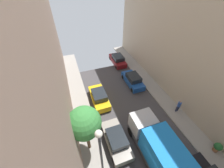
% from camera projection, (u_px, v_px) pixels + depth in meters
% --- Properties ---
extents(ground, '(32.00, 32.00, 0.00)m').
position_uv_depth(ground, '(159.00, 167.00, 11.74)').
color(ground, '#423F42').
extents(sidewalk_right, '(2.00, 44.00, 0.15)m').
position_uv_depth(sidewalk_right, '(204.00, 146.00, 12.98)').
color(sidewalk_right, gray).
rests_on(sidewalk_right, ground).
extents(parked_car_left_3, '(1.78, 4.20, 1.57)m').
position_uv_depth(parked_car_left_3, '(116.00, 140.00, 12.80)').
color(parked_car_left_3, gray).
rests_on(parked_car_left_3, ground).
extents(parked_car_left_4, '(1.78, 4.20, 1.57)m').
position_uv_depth(parked_car_left_4, '(99.00, 97.00, 16.94)').
color(parked_car_left_4, gold).
rests_on(parked_car_left_4, ground).
extents(parked_car_right_2, '(1.78, 4.20, 1.57)m').
position_uv_depth(parked_car_right_2, '(133.00, 80.00, 19.49)').
color(parked_car_right_2, '#194799').
rests_on(parked_car_right_2, ground).
extents(parked_car_right_3, '(1.78, 4.20, 1.57)m').
position_uv_depth(parked_car_right_3, '(118.00, 60.00, 23.62)').
color(parked_car_right_3, maroon).
rests_on(parked_car_right_3, ground).
extents(delivery_truck, '(2.26, 6.60, 3.38)m').
position_uv_depth(delivery_truck, '(159.00, 149.00, 11.08)').
color(delivery_truck, '#4C4C51').
rests_on(delivery_truck, ground).
extents(pedestrian, '(0.40, 0.36, 1.72)m').
position_uv_depth(pedestrian, '(179.00, 105.00, 15.48)').
color(pedestrian, '#2D334C').
rests_on(pedestrian, sidewalk_right).
extents(street_tree_0, '(2.65, 2.65, 5.17)m').
position_uv_depth(street_tree_0, '(84.00, 123.00, 10.40)').
color(street_tree_0, brown).
rests_on(street_tree_0, sidewalk_left).
extents(potted_plant_1, '(0.69, 0.69, 1.05)m').
position_uv_depth(potted_plant_1, '(218.00, 147.00, 12.24)').
color(potted_plant_1, brown).
rests_on(potted_plant_1, sidewalk_right).
extents(lamp_post, '(0.44, 0.44, 6.34)m').
position_uv_depth(lamp_post, '(101.00, 151.00, 8.58)').
color(lamp_post, '#333338').
rests_on(lamp_post, sidewalk_left).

